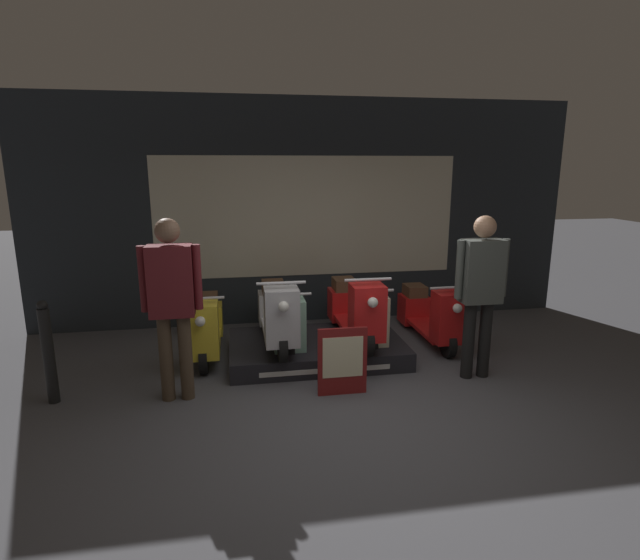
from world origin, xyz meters
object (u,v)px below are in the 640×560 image
person_left_browsing (172,295)px  price_sign_board (342,361)px  scooter_display_left (277,314)px  scooter_display_right (354,310)px  scooter_backrow_2 (359,318)px  person_right_browsing (481,284)px  street_bollard (48,353)px  scooter_backrow_0 (206,326)px  scooter_backrow_3 (430,315)px  scooter_backrow_1 (284,322)px

person_left_browsing → price_sign_board: 1.79m
scooter_display_left → scooter_display_right: size_ratio=1.00×
scooter_display_right → scooter_backrow_2: size_ratio=1.00×
person_right_browsing → street_bollard: size_ratio=1.71×
scooter_display_right → street_bollard: size_ratio=1.58×
scooter_backrow_0 → price_sign_board: scooter_backrow_0 is taller
scooter_backrow_0 → scooter_backrow_2: size_ratio=1.00×
scooter_backrow_3 → price_sign_board: size_ratio=2.32×
scooter_backrow_3 → street_bollard: (-4.30, -1.05, 0.16)m
scooter_backrow_2 → person_right_browsing: size_ratio=0.92×
scooter_display_left → scooter_backrow_0: bearing=157.5°
scooter_display_right → scooter_backrow_1: (-0.81, 0.35, -0.22)m
scooter_backrow_0 → scooter_backrow_1: bearing=0.0°
scooter_display_right → price_sign_board: (-0.36, -1.01, -0.22)m
scooter_backrow_0 → scooter_display_left: bearing=-22.5°
scooter_backrow_1 → scooter_backrow_3: (1.92, 0.00, 0.00)m
scooter_backrow_1 → person_right_browsing: (1.98, -1.18, 0.69)m
scooter_display_right → person_right_browsing: bearing=-35.3°
scooter_backrow_3 → street_bollard: 4.43m
scooter_backrow_3 → price_sign_board: bearing=-137.3°
scooter_backrow_1 → scooter_backrow_2: 0.96m
scooter_backrow_2 → scooter_backrow_3: 0.96m
person_left_browsing → price_sign_board: bearing=-6.3°
scooter_backrow_3 → price_sign_board: scooter_backrow_3 is taller
person_left_browsing → person_right_browsing: bearing=0.0°
price_sign_board → person_right_browsing: bearing=6.7°
scooter_backrow_0 → price_sign_board: bearing=-43.9°
scooter_backrow_1 → person_right_browsing: 2.41m
scooter_backrow_3 → street_bollard: size_ratio=1.58×
person_right_browsing → scooter_backrow_3: bearing=92.8°
scooter_backrow_1 → person_right_browsing: bearing=-30.7°
scooter_backrow_0 → person_left_browsing: size_ratio=0.91×
scooter_backrow_1 → scooter_backrow_2: size_ratio=1.00×
scooter_backrow_1 → price_sign_board: bearing=-71.6°
person_left_browsing → price_sign_board: size_ratio=2.56×
scooter_display_left → person_left_browsing: 1.44m
scooter_backrow_2 → price_sign_board: 1.45m
scooter_backrow_3 → scooter_display_left: bearing=-170.2°
scooter_backrow_2 → price_sign_board: size_ratio=2.32×
scooter_backrow_0 → scooter_backrow_3: same height
person_left_browsing → price_sign_board: person_left_browsing is taller
scooter_backrow_2 → street_bollard: bearing=-162.6°
scooter_display_left → scooter_backrow_1: bearing=72.3°
scooter_display_left → scooter_backrow_3: (2.03, 0.35, -0.22)m
scooter_backrow_2 → price_sign_board: bearing=-110.6°
scooter_backrow_1 → person_left_browsing: size_ratio=0.91×
scooter_display_left → scooter_backrow_2: scooter_display_left is taller
person_left_browsing → street_bollard: size_ratio=1.74×
scooter_backrow_1 → person_left_browsing: person_left_browsing is taller
street_bollard → scooter_display_left: bearing=17.1°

